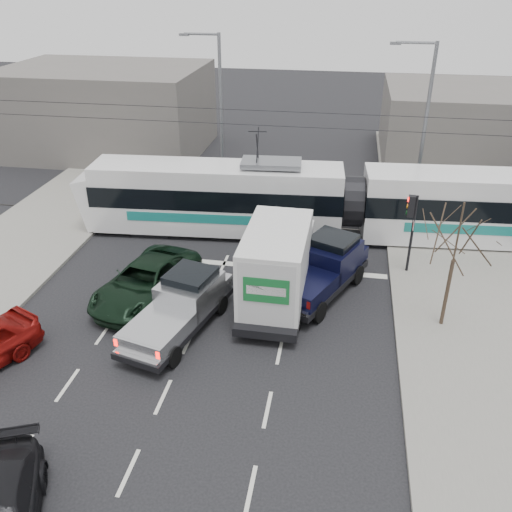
% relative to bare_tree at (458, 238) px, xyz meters
% --- Properties ---
extents(ground, '(120.00, 120.00, 0.00)m').
position_rel_bare_tree_xyz_m(ground, '(-7.60, -2.50, -3.79)').
color(ground, black).
rests_on(ground, ground).
extents(sidewalk_right, '(6.00, 60.00, 0.15)m').
position_rel_bare_tree_xyz_m(sidewalk_right, '(1.40, -2.50, -3.72)').
color(sidewalk_right, gray).
rests_on(sidewalk_right, ground).
extents(rails, '(60.00, 1.60, 0.03)m').
position_rel_bare_tree_xyz_m(rails, '(-7.60, 7.50, -3.78)').
color(rails, '#33302D').
rests_on(rails, ground).
extents(building_left, '(14.00, 10.00, 6.00)m').
position_rel_bare_tree_xyz_m(building_left, '(-21.60, 19.50, -0.79)').
color(building_left, '#655F5B').
rests_on(building_left, ground).
extents(building_right, '(12.00, 10.00, 5.00)m').
position_rel_bare_tree_xyz_m(building_right, '(4.40, 21.50, -1.29)').
color(building_right, '#655F5B').
rests_on(building_right, ground).
extents(bare_tree, '(2.40, 2.40, 5.00)m').
position_rel_bare_tree_xyz_m(bare_tree, '(0.00, 0.00, 0.00)').
color(bare_tree, '#47382B').
rests_on(bare_tree, ground).
extents(traffic_signal, '(0.44, 0.44, 3.60)m').
position_rel_bare_tree_xyz_m(traffic_signal, '(-1.13, 4.00, -1.05)').
color(traffic_signal, black).
rests_on(traffic_signal, ground).
extents(street_lamp_near, '(2.38, 0.25, 9.00)m').
position_rel_bare_tree_xyz_m(street_lamp_near, '(-0.29, 11.50, 1.32)').
color(street_lamp_near, slate).
rests_on(street_lamp_near, ground).
extents(street_lamp_far, '(2.38, 0.25, 9.00)m').
position_rel_bare_tree_xyz_m(street_lamp_far, '(-11.79, 13.50, 1.32)').
color(street_lamp_far, slate).
rests_on(street_lamp_far, ground).
extents(catenary, '(60.00, 0.20, 7.00)m').
position_rel_bare_tree_xyz_m(catenary, '(-7.60, 7.50, 0.09)').
color(catenary, black).
rests_on(catenary, ground).
extents(tram, '(26.23, 4.45, 5.33)m').
position_rel_bare_tree_xyz_m(tram, '(-3.64, 7.33, -1.90)').
color(tram, white).
rests_on(tram, ground).
extents(silver_pickup, '(3.23, 5.89, 2.03)m').
position_rel_bare_tree_xyz_m(silver_pickup, '(-9.74, -1.66, -2.78)').
color(silver_pickup, black).
rests_on(silver_pickup, ground).
extents(box_truck, '(2.44, 6.87, 3.42)m').
position_rel_bare_tree_xyz_m(box_truck, '(-6.45, 0.85, -2.10)').
color(box_truck, black).
rests_on(box_truck, ground).
extents(navy_pickup, '(4.06, 5.77, 2.29)m').
position_rel_bare_tree_xyz_m(navy_pickup, '(-4.64, 1.84, -2.66)').
color(navy_pickup, black).
rests_on(navy_pickup, ground).
extents(green_car, '(3.76, 6.08, 1.57)m').
position_rel_bare_tree_xyz_m(green_car, '(-11.81, 0.08, -3.01)').
color(green_car, black).
rests_on(green_car, ground).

